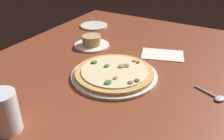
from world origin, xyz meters
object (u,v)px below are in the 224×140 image
at_px(water_glass, 4,114).
at_px(paper_menu, 162,55).
at_px(side_plate, 94,26).
at_px(spoon, 216,97).
at_px(ramekin_on_saucer, 92,42).
at_px(pizza_main, 114,73).

xyz_separation_m(water_glass, paper_menu, (0.66, -0.20, -0.05)).
distance_m(side_plate, spoon, 0.83).
height_order(ramekin_on_saucer, side_plate, ramekin_on_saucer).
xyz_separation_m(side_plate, spoon, (-0.39, -0.73, 0.00)).
bearing_deg(side_plate, water_glass, -162.32).
xyz_separation_m(pizza_main, paper_menu, (0.26, -0.09, -0.01)).
distance_m(pizza_main, side_plate, 0.57).
distance_m(pizza_main, spoon, 0.36).
relative_size(ramekin_on_saucer, side_plate, 1.08).
relative_size(ramekin_on_saucer, paper_menu, 0.92).
height_order(ramekin_on_saucer, spoon, ramekin_on_saucer).
xyz_separation_m(ramekin_on_saucer, spoon, (-0.15, -0.58, -0.01)).
height_order(pizza_main, water_glass, water_glass).
bearing_deg(water_glass, spoon, -46.98).
xyz_separation_m(ramekin_on_saucer, side_plate, (0.24, 0.14, -0.01)).
xyz_separation_m(water_glass, spoon, (0.43, -0.46, -0.05)).
height_order(water_glass, spoon, water_glass).
height_order(pizza_main, spoon, pizza_main).
height_order(ramekin_on_saucer, paper_menu, ramekin_on_saucer).
bearing_deg(paper_menu, spoon, -148.96).
bearing_deg(pizza_main, paper_menu, -19.65).
distance_m(ramekin_on_saucer, side_plate, 0.28).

